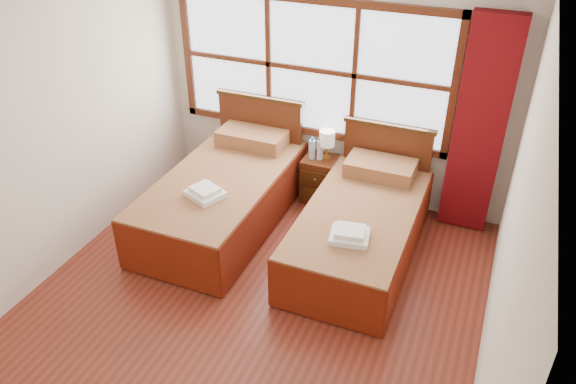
% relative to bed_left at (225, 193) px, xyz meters
% --- Properties ---
extents(floor, '(4.50, 4.50, 0.00)m').
position_rel_bed_left_xyz_m(floor, '(0.85, -1.20, -0.34)').
color(floor, maroon).
rests_on(floor, ground).
extents(ceiling, '(4.50, 4.50, 0.00)m').
position_rel_bed_left_xyz_m(ceiling, '(0.85, -1.20, 2.26)').
color(ceiling, white).
rests_on(ceiling, wall_back).
extents(wall_back, '(4.00, 0.00, 4.00)m').
position_rel_bed_left_xyz_m(wall_back, '(0.85, 1.05, 0.96)').
color(wall_back, silver).
rests_on(wall_back, floor).
extents(wall_left, '(0.00, 4.50, 4.50)m').
position_rel_bed_left_xyz_m(wall_left, '(-1.15, -1.20, 0.96)').
color(wall_left, silver).
rests_on(wall_left, floor).
extents(wall_right, '(0.00, 4.50, 4.50)m').
position_rel_bed_left_xyz_m(wall_right, '(2.85, -1.20, 0.96)').
color(wall_right, silver).
rests_on(wall_right, floor).
extents(window, '(3.16, 0.06, 1.56)m').
position_rel_bed_left_xyz_m(window, '(0.60, 1.02, 1.16)').
color(window, white).
rests_on(window, wall_back).
extents(curtain, '(0.50, 0.16, 2.30)m').
position_rel_bed_left_xyz_m(curtain, '(2.45, 0.91, 0.83)').
color(curtain, maroon).
rests_on(curtain, wall_back).
extents(bed_left, '(1.15, 2.23, 1.12)m').
position_rel_bed_left_xyz_m(bed_left, '(0.00, 0.00, 0.00)').
color(bed_left, '#3F230D').
rests_on(bed_left, floor).
extents(bed_right, '(1.07, 2.09, 1.04)m').
position_rel_bed_left_xyz_m(bed_right, '(1.54, 0.00, -0.02)').
color(bed_right, '#3F230D').
rests_on(bed_right, floor).
extents(nightstand, '(0.41, 0.40, 0.54)m').
position_rel_bed_left_xyz_m(nightstand, '(0.83, 0.80, -0.07)').
color(nightstand, '#502311').
rests_on(nightstand, floor).
extents(towels_left, '(0.43, 0.41, 0.10)m').
position_rel_bed_left_xyz_m(towels_left, '(0.05, -0.47, 0.30)').
color(towels_left, white).
rests_on(towels_left, bed_left).
extents(towels_right, '(0.39, 0.36, 0.10)m').
position_rel_bed_left_xyz_m(towels_right, '(1.57, -0.55, 0.26)').
color(towels_right, white).
rests_on(towels_right, bed_right).
extents(lamp, '(0.18, 0.18, 0.34)m').
position_rel_bed_left_xyz_m(lamp, '(0.87, 0.84, 0.44)').
color(lamp, '#C2863E').
rests_on(lamp, nightstand).
extents(bottle_near, '(0.07, 0.07, 0.26)m').
position_rel_bed_left_xyz_m(bottle_near, '(0.72, 0.77, 0.32)').
color(bottle_near, silver).
rests_on(bottle_near, nightstand).
extents(bottle_far, '(0.07, 0.07, 0.26)m').
position_rel_bed_left_xyz_m(bottle_far, '(0.81, 0.79, 0.32)').
color(bottle_far, silver).
rests_on(bottle_far, nightstand).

